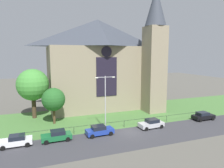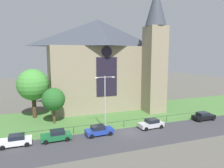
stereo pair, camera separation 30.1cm
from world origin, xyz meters
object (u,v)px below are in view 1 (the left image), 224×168
at_px(parked_car_silver, 151,124).
at_px(parked_car_black, 203,116).
at_px(parked_car_green, 57,136).
at_px(parked_car_blue, 99,130).
at_px(church_building, 102,63).
at_px(streetlamp_near, 105,96).
at_px(parked_car_white, 16,141).
at_px(tree_left_far, 33,85).
at_px(tree_left_near, 54,100).

distance_m(parked_car_silver, parked_car_black, 11.46).
xyz_separation_m(parked_car_green, parked_car_silver, (15.42, -0.16, 0.00)).
bearing_deg(parked_car_blue, church_building, 67.99).
bearing_deg(streetlamp_near, parked_car_black, -4.32).
bearing_deg(parked_car_white, parked_car_black, -179.78).
distance_m(parked_car_white, parked_car_blue, 11.63).
bearing_deg(tree_left_far, tree_left_near, -55.94).
relative_size(tree_left_far, parked_car_green, 2.25).
distance_m(tree_left_far, parked_car_blue, 16.88).
xyz_separation_m(tree_left_far, parked_car_black, (29.82, -12.53, -5.72)).
distance_m(parked_car_blue, parked_car_silver, 9.10).
distance_m(streetlamp_near, parked_car_silver, 9.13).
bearing_deg(church_building, parked_car_blue, -109.35).
bearing_deg(parked_car_blue, parked_car_silver, -2.77).
relative_size(parked_car_blue, parked_car_black, 1.02).
relative_size(tree_left_near, parked_car_green, 1.52).
height_order(tree_left_far, streetlamp_near, tree_left_far).
relative_size(parked_car_green, parked_car_silver, 0.99).
xyz_separation_m(church_building, parked_car_black, (14.81, -15.99, -9.53)).
bearing_deg(parked_car_blue, streetlamp_near, 45.95).
bearing_deg(parked_car_silver, parked_car_black, 179.20).
bearing_deg(parked_car_green, parked_car_silver, 178.38).
bearing_deg(tree_left_near, tree_left_far, 124.06).
relative_size(streetlamp_near, parked_car_green, 2.10).
bearing_deg(tree_left_near, parked_car_white, -126.17).
bearing_deg(parked_car_white, tree_left_far, -100.62).
bearing_deg(tree_left_far, streetlamp_near, -45.67).
height_order(church_building, parked_car_green, church_building).
xyz_separation_m(streetlamp_near, parked_car_silver, (7.52, -1.82, -4.84)).
relative_size(tree_left_far, tree_left_near, 1.48).
height_order(streetlamp_near, parked_car_white, streetlamp_near).
relative_size(parked_car_white, parked_car_blue, 0.98).
bearing_deg(parked_car_black, parked_car_silver, -177.61).
relative_size(tree_left_far, parked_car_black, 2.26).
bearing_deg(parked_car_black, parked_car_green, -179.04).
bearing_deg(tree_left_far, parked_car_green, -77.01).
height_order(tree_left_far, parked_car_silver, tree_left_far).
bearing_deg(tree_left_near, parked_car_silver, -28.05).
height_order(parked_car_green, parked_car_blue, same).
bearing_deg(parked_car_silver, church_building, -81.12).
height_order(parked_car_white, parked_car_green, same).
relative_size(church_building, parked_car_blue, 6.08).
xyz_separation_m(parked_car_white, parked_car_blue, (11.63, -0.23, 0.00)).
height_order(tree_left_near, parked_car_blue, tree_left_near).
bearing_deg(church_building, streetlamp_near, -105.94).
bearing_deg(church_building, parked_car_silver, -78.40).
bearing_deg(streetlamp_near, tree_left_near, 140.53).
distance_m(parked_car_green, parked_car_silver, 15.42).
relative_size(tree_left_far, parked_car_blue, 2.23).
bearing_deg(streetlamp_near, church_building, 74.06).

